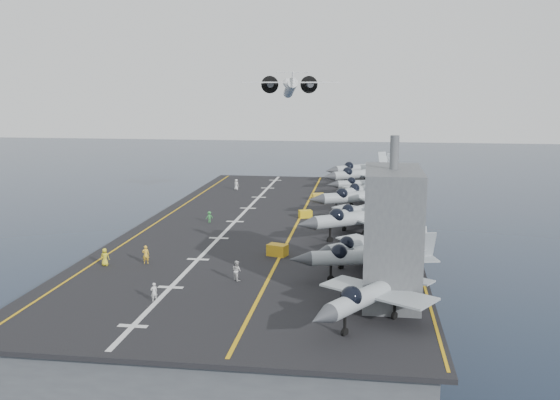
# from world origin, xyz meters

# --- Properties ---
(ground) EXTENTS (500.00, 500.00, 0.00)m
(ground) POSITION_xyz_m (0.00, 0.00, 0.00)
(ground) COLOR #142135
(ground) RESTS_ON ground
(hull) EXTENTS (36.00, 90.00, 10.00)m
(hull) POSITION_xyz_m (0.00, 0.00, 5.00)
(hull) COLOR #56595E
(hull) RESTS_ON ground
(flight_deck) EXTENTS (38.00, 92.00, 0.40)m
(flight_deck) POSITION_xyz_m (0.00, 0.00, 10.20)
(flight_deck) COLOR black
(flight_deck) RESTS_ON hull
(foul_line) EXTENTS (0.35, 90.00, 0.02)m
(foul_line) POSITION_xyz_m (3.00, 0.00, 10.42)
(foul_line) COLOR gold
(foul_line) RESTS_ON flight_deck
(landing_centerline) EXTENTS (0.50, 90.00, 0.02)m
(landing_centerline) POSITION_xyz_m (-6.00, 0.00, 10.42)
(landing_centerline) COLOR silver
(landing_centerline) RESTS_ON flight_deck
(deck_edge_port) EXTENTS (0.25, 90.00, 0.02)m
(deck_edge_port) POSITION_xyz_m (-17.00, 0.00, 10.42)
(deck_edge_port) COLOR gold
(deck_edge_port) RESTS_ON flight_deck
(deck_edge_stbd) EXTENTS (0.25, 90.00, 0.02)m
(deck_edge_stbd) POSITION_xyz_m (18.50, 0.00, 10.42)
(deck_edge_stbd) COLOR gold
(deck_edge_stbd) RESTS_ON flight_deck
(island_superstructure) EXTENTS (5.00, 10.00, 15.00)m
(island_superstructure) POSITION_xyz_m (15.00, -30.00, 17.90)
(island_superstructure) COLOR #56595E
(island_superstructure) RESTS_ON flight_deck
(fighter_jet_0) EXTENTS (16.08, 17.61, 5.09)m
(fighter_jet_0) POSITION_xyz_m (13.37, -35.98, 12.95)
(fighter_jet_0) COLOR gray
(fighter_jet_0) RESTS_ON flight_deck
(fighter_jet_1) EXTENTS (16.62, 13.15, 5.08)m
(fighter_jet_1) POSITION_xyz_m (13.22, -24.79, 12.94)
(fighter_jet_1) COLOR #9299A2
(fighter_jet_1) RESTS_ON flight_deck
(fighter_jet_2) EXTENTS (15.88, 15.62, 4.64)m
(fighter_jet_2) POSITION_xyz_m (12.87, -18.86, 12.72)
(fighter_jet_2) COLOR gray
(fighter_jet_2) RESTS_ON flight_deck
(fighter_jet_3) EXTENTS (19.54, 18.11, 5.65)m
(fighter_jet_3) POSITION_xyz_m (12.02, -7.42, 13.22)
(fighter_jet_3) COLOR #9AA4AB
(fighter_jet_3) RESTS_ON flight_deck
(fighter_jet_4) EXTENTS (15.29, 16.44, 4.75)m
(fighter_jet_4) POSITION_xyz_m (11.97, -0.40, 12.78)
(fighter_jet_4) COLOR #99A2A9
(fighter_jet_4) RESTS_ON flight_deck
(fighter_jet_5) EXTENTS (18.74, 16.33, 5.46)m
(fighter_jet_5) POSITION_xyz_m (12.14, 8.77, 13.13)
(fighter_jet_5) COLOR gray
(fighter_jet_5) RESTS_ON flight_deck
(fighter_jet_6) EXTENTS (16.28, 16.98, 4.93)m
(fighter_jet_6) POSITION_xyz_m (12.75, 17.17, 12.86)
(fighter_jet_6) COLOR #A0AAB1
(fighter_jet_6) RESTS_ON flight_deck
(fighter_jet_7) EXTENTS (15.01, 12.33, 4.48)m
(fighter_jet_7) POSITION_xyz_m (12.72, 24.81, 12.64)
(fighter_jet_7) COLOR #A3ABB3
(fighter_jet_7) RESTS_ON flight_deck
(fighter_jet_8) EXTENTS (19.16, 17.96, 5.54)m
(fighter_jet_8) POSITION_xyz_m (11.95, 33.54, 13.17)
(fighter_jet_8) COLOR #939AA2
(fighter_jet_8) RESTS_ON flight_deck
(tow_cart_a) EXTENTS (2.55, 2.06, 1.33)m
(tow_cart_a) POSITION_xyz_m (2.65, -17.11, 11.06)
(tow_cart_a) COLOR #C08F18
(tow_cart_a) RESTS_ON flight_deck
(tow_cart_b) EXTENTS (2.17, 1.79, 1.11)m
(tow_cart_b) POSITION_xyz_m (3.78, 4.17, 10.96)
(tow_cart_b) COLOR gold
(tow_cart_b) RESTS_ON flight_deck
(tow_cart_c) EXTENTS (2.29, 1.85, 1.19)m
(tow_cart_c) POSITION_xyz_m (4.55, 18.65, 10.99)
(tow_cart_c) COLOR gold
(tow_cart_c) RESTS_ON flight_deck
(crew_0) EXTENTS (1.25, 0.91, 1.94)m
(crew_0) POSITION_xyz_m (-15.38, -23.75, 11.37)
(crew_0) COLOR yellow
(crew_0) RESTS_ON flight_deck
(crew_1) EXTENTS (1.41, 1.12, 2.06)m
(crew_1) POSITION_xyz_m (-11.24, -22.38, 11.43)
(crew_1) COLOR yellow
(crew_1) RESTS_ON flight_deck
(crew_3) EXTENTS (1.16, 1.05, 1.61)m
(crew_3) POSITION_xyz_m (-9.53, -0.97, 11.21)
(crew_3) COLOR green
(crew_3) RESTS_ON flight_deck
(crew_5) EXTENTS (1.43, 1.22, 2.01)m
(crew_5) POSITION_xyz_m (-11.53, 27.27, 11.41)
(crew_5) COLOR silver
(crew_5) RESTS_ON flight_deck
(crew_6) EXTENTS (1.25, 1.20, 1.75)m
(crew_6) POSITION_xyz_m (-6.26, -33.96, 11.27)
(crew_6) COLOR silver
(crew_6) RESTS_ON flight_deck
(crew_7) EXTENTS (1.46, 1.44, 2.05)m
(crew_7) POSITION_xyz_m (-0.09, -26.86, 11.43)
(crew_7) COLOR silver
(crew_7) RESTS_ON flight_deck
(transport_plane) EXTENTS (23.81, 18.52, 5.04)m
(transport_plane) POSITION_xyz_m (-4.34, 51.38, 29.11)
(transport_plane) COLOR #BCBEC0
(fighter_jet_9) EXTENTS (19.16, 17.96, 5.54)m
(fighter_jet_9) POSITION_xyz_m (11.95, 42.04, 13.17)
(fighter_jet_9) COLOR #939AA2
(fighter_jet_9) RESTS_ON flight_deck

